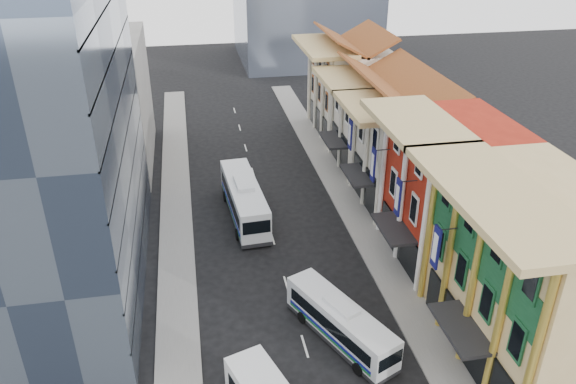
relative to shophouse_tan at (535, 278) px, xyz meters
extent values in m
cube|color=slate|center=(-5.50, 17.00, -5.92)|extent=(3.00, 90.00, 0.15)
cube|color=slate|center=(-22.50, 17.00, -5.92)|extent=(3.00, 90.00, 0.15)
cube|color=tan|center=(0.00, 0.00, 0.00)|extent=(8.00, 14.00, 12.00)
cube|color=#9F2211|center=(0.00, 12.00, 0.00)|extent=(8.00, 10.00, 12.00)
cube|color=beige|center=(0.00, 21.50, -1.00)|extent=(8.00, 9.00, 10.00)
cube|color=beige|center=(0.00, 30.50, -1.00)|extent=(8.00, 9.00, 10.00)
cube|color=beige|center=(0.00, 41.00, -0.50)|extent=(8.00, 12.00, 11.00)
cube|color=#415068|center=(-31.00, 14.00, 9.00)|extent=(12.00, 26.00, 30.00)
cube|color=gray|center=(-30.00, 37.00, 1.00)|extent=(10.00, 18.00, 14.00)
camera|label=1|loc=(-20.37, -25.30, 21.00)|focal=35.00mm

